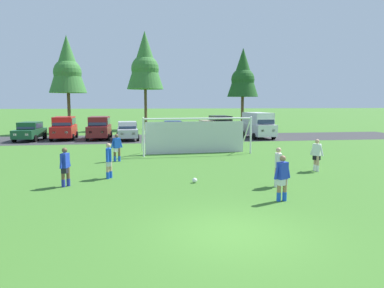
{
  "coord_description": "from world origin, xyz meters",
  "views": [
    {
      "loc": [
        -2.44,
        -8.82,
        3.47
      ],
      "look_at": [
        0.38,
        9.66,
        1.29
      ],
      "focal_mm": 32.97,
      "sensor_mm": 36.0,
      "label": 1
    }
  ],
  "objects_px": {
    "player_striker_near": "(109,161)",
    "player_trailing_back": "(278,167)",
    "parked_car_slot_right": "(209,128)",
    "player_midfield_center": "(317,155)",
    "parked_car_slot_center_right": "(173,130)",
    "parked_car_slot_center": "(127,131)",
    "player_winger_left": "(117,148)",
    "parked_car_slot_center_left": "(99,128)",
    "parked_car_slot_far_right": "(221,126)",
    "player_defender_far": "(282,178)",
    "parked_car_slot_far_left": "(30,131)",
    "player_winger_right": "(65,167)",
    "parked_car_slot_left": "(64,128)",
    "soccer_goal": "(196,135)",
    "soccer_ball": "(195,180)",
    "parked_car_slot_end": "(258,124)"
  },
  "relations": [
    {
      "from": "player_midfield_center",
      "to": "parked_car_slot_end",
      "type": "bearing_deg",
      "value": 80.66
    },
    {
      "from": "player_winger_right",
      "to": "parked_car_slot_far_left",
      "type": "relative_size",
      "value": 0.38
    },
    {
      "from": "parked_car_slot_far_right",
      "to": "player_winger_left",
      "type": "bearing_deg",
      "value": -124.49
    },
    {
      "from": "parked_car_slot_far_right",
      "to": "player_defender_far",
      "type": "bearing_deg",
      "value": -98.05
    },
    {
      "from": "player_winger_right",
      "to": "parked_car_slot_right",
      "type": "height_order",
      "value": "parked_car_slot_right"
    },
    {
      "from": "parked_car_slot_far_left",
      "to": "parked_car_slot_far_right",
      "type": "bearing_deg",
      "value": 2.94
    },
    {
      "from": "player_midfield_center",
      "to": "parked_car_slot_center_right",
      "type": "xyz_separation_m",
      "value": [
        -5.63,
        17.75,
        0.05
      ]
    },
    {
      "from": "player_trailing_back",
      "to": "parked_car_slot_center",
      "type": "xyz_separation_m",
      "value": [
        -6.75,
        19.98,
        0.05
      ]
    },
    {
      "from": "player_winger_left",
      "to": "parked_car_slot_center",
      "type": "relative_size",
      "value": 0.38
    },
    {
      "from": "soccer_ball",
      "to": "parked_car_slot_far_right",
      "type": "xyz_separation_m",
      "value": [
        5.95,
        20.35,
        1.0
      ]
    },
    {
      "from": "player_winger_left",
      "to": "parked_car_slot_center_right",
      "type": "relative_size",
      "value": 0.38
    },
    {
      "from": "player_midfield_center",
      "to": "parked_car_slot_center",
      "type": "bearing_deg",
      "value": 120.36
    },
    {
      "from": "player_defender_far",
      "to": "parked_car_slot_center_right",
      "type": "xyz_separation_m",
      "value": [
        -1.66,
        22.76,
        0.05
      ]
    },
    {
      "from": "soccer_goal",
      "to": "parked_car_slot_right",
      "type": "distance_m",
      "value": 12.02
    },
    {
      "from": "player_winger_left",
      "to": "parked_car_slot_far_right",
      "type": "height_order",
      "value": "parked_car_slot_far_right"
    },
    {
      "from": "player_midfield_center",
      "to": "parked_car_slot_left",
      "type": "height_order",
      "value": "parked_car_slot_left"
    },
    {
      "from": "player_midfield_center",
      "to": "parked_car_slot_far_left",
      "type": "relative_size",
      "value": 0.38
    },
    {
      "from": "parked_car_slot_left",
      "to": "parked_car_slot_center",
      "type": "relative_size",
      "value": 1.09
    },
    {
      "from": "player_winger_right",
      "to": "parked_car_slot_center_left",
      "type": "bearing_deg",
      "value": 91.98
    },
    {
      "from": "player_trailing_back",
      "to": "player_midfield_center",
      "type": "bearing_deg",
      "value": 41.69
    },
    {
      "from": "player_winger_left",
      "to": "parked_car_slot_far_right",
      "type": "bearing_deg",
      "value": 55.51
    },
    {
      "from": "player_defender_far",
      "to": "parked_car_slot_far_left",
      "type": "relative_size",
      "value": 0.38
    },
    {
      "from": "soccer_ball",
      "to": "parked_car_slot_right",
      "type": "relative_size",
      "value": 0.05
    },
    {
      "from": "parked_car_slot_far_left",
      "to": "parked_car_slot_left",
      "type": "distance_m",
      "value": 3.01
    },
    {
      "from": "parked_car_slot_left",
      "to": "player_winger_right",
      "type": "bearing_deg",
      "value": -78.73
    },
    {
      "from": "player_winger_left",
      "to": "parked_car_slot_end",
      "type": "xyz_separation_m",
      "value": [
        13.06,
        12.38,
        0.52
      ]
    },
    {
      "from": "player_midfield_center",
      "to": "player_defender_far",
      "type": "bearing_deg",
      "value": -128.44
    },
    {
      "from": "player_winger_right",
      "to": "parked_car_slot_far_right",
      "type": "distance_m",
      "value": 23.2
    },
    {
      "from": "player_defender_far",
      "to": "player_winger_left",
      "type": "xyz_separation_m",
      "value": [
        -6.29,
        9.63,
        0.0
      ]
    },
    {
      "from": "parked_car_slot_center",
      "to": "parked_car_slot_center_left",
      "type": "bearing_deg",
      "value": 158.11
    },
    {
      "from": "parked_car_slot_right",
      "to": "player_midfield_center",
      "type": "bearing_deg",
      "value": -84.41
    },
    {
      "from": "player_striker_near",
      "to": "player_defender_far",
      "type": "distance_m",
      "value": 7.98
    },
    {
      "from": "parked_car_slot_left",
      "to": "parked_car_slot_far_right",
      "type": "bearing_deg",
      "value": 0.73
    },
    {
      "from": "parked_car_slot_left",
      "to": "parked_car_slot_center_left",
      "type": "height_order",
      "value": "same"
    },
    {
      "from": "player_midfield_center",
      "to": "player_winger_left",
      "type": "distance_m",
      "value": 11.26
    },
    {
      "from": "player_trailing_back",
      "to": "parked_car_slot_right",
      "type": "distance_m",
      "value": 21.66
    },
    {
      "from": "parked_car_slot_center_right",
      "to": "parked_car_slot_far_right",
      "type": "bearing_deg",
      "value": 10.06
    },
    {
      "from": "parked_car_slot_far_right",
      "to": "parked_car_slot_end",
      "type": "relative_size",
      "value": 0.95
    },
    {
      "from": "player_striker_near",
      "to": "parked_car_slot_center",
      "type": "relative_size",
      "value": 0.38
    },
    {
      "from": "player_winger_right",
      "to": "parked_car_slot_right",
      "type": "bearing_deg",
      "value": 63.37
    },
    {
      "from": "player_midfield_center",
      "to": "parked_car_slot_center_left",
      "type": "height_order",
      "value": "parked_car_slot_center_left"
    },
    {
      "from": "player_striker_near",
      "to": "player_winger_right",
      "type": "xyz_separation_m",
      "value": [
        -1.66,
        -1.38,
        0.0
      ]
    },
    {
      "from": "player_striker_near",
      "to": "parked_car_slot_left",
      "type": "bearing_deg",
      "value": 106.85
    },
    {
      "from": "parked_car_slot_far_left",
      "to": "parked_car_slot_center",
      "type": "bearing_deg",
      "value": -3.98
    },
    {
      "from": "parked_car_slot_center_right",
      "to": "parked_car_slot_right",
      "type": "xyz_separation_m",
      "value": [
        3.8,
        0.96,
        0.0
      ]
    },
    {
      "from": "player_winger_left",
      "to": "parked_car_slot_center_right",
      "type": "height_order",
      "value": "parked_car_slot_center_right"
    },
    {
      "from": "player_winger_left",
      "to": "parked_car_slot_center_left",
      "type": "bearing_deg",
      "value": 100.14
    },
    {
      "from": "player_striker_near",
      "to": "player_trailing_back",
      "type": "distance_m",
      "value": 7.58
    },
    {
      "from": "player_striker_near",
      "to": "parked_car_slot_far_right",
      "type": "distance_m",
      "value": 21.2
    },
    {
      "from": "player_winger_left",
      "to": "soccer_ball",
      "type": "bearing_deg",
      "value": -59.79
    }
  ]
}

